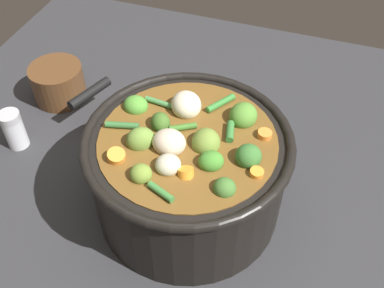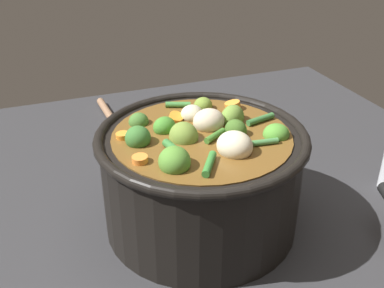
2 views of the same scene
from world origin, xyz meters
name	(u,v)px [view 1 (image 1 of 2)]	position (x,y,z in m)	size (l,w,h in m)	color
ground_plane	(188,204)	(0.00, 0.00, 0.00)	(1.10, 1.10, 0.00)	#2D2D30
cooking_pot	(188,171)	(0.00, 0.00, 0.08)	(0.30, 0.30, 0.18)	black
salt_shaker	(14,129)	(-0.33, 0.03, 0.04)	(0.04, 0.04, 0.07)	silver
small_saucepan	(59,83)	(-0.32, 0.17, 0.04)	(0.17, 0.13, 0.07)	brown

